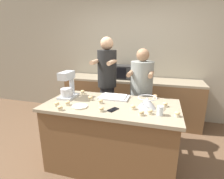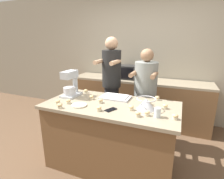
# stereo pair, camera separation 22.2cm
# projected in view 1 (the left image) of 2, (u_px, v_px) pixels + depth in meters

# --- Properties ---
(ground_plane) EXTENTS (16.00, 16.00, 0.00)m
(ground_plane) POSITION_uv_depth(u_px,v_px,m) (111.00, 164.00, 2.48)
(ground_plane) COLOR brown
(back_wall) EXTENTS (10.00, 0.06, 2.70)m
(back_wall) POSITION_uv_depth(u_px,v_px,m) (135.00, 56.00, 3.82)
(back_wall) COLOR gray
(back_wall) RESTS_ON ground_plane
(island_counter) EXTENTS (1.70, 0.84, 0.91)m
(island_counter) POSITION_uv_depth(u_px,v_px,m) (111.00, 135.00, 2.36)
(island_counter) COLOR brown
(island_counter) RESTS_ON ground_plane
(back_counter) EXTENTS (2.80, 0.60, 0.91)m
(back_counter) POSITION_uv_depth(u_px,v_px,m) (131.00, 100.00, 3.74)
(back_counter) COLOR brown
(back_counter) RESTS_ON ground_plane
(person_left) EXTENTS (0.33, 0.50, 1.74)m
(person_left) POSITION_uv_depth(u_px,v_px,m) (107.00, 87.00, 2.95)
(person_left) COLOR #232328
(person_left) RESTS_ON ground_plane
(person_right) EXTENTS (0.36, 0.52, 1.57)m
(person_right) POSITION_uv_depth(u_px,v_px,m) (141.00, 96.00, 2.82)
(person_right) COLOR #232328
(person_right) RESTS_ON ground_plane
(stand_mixer) EXTENTS (0.20, 0.30, 0.37)m
(stand_mixer) POSITION_uv_depth(u_px,v_px,m) (68.00, 86.00, 2.44)
(stand_mixer) COLOR #B2B7BC
(stand_mixer) RESTS_ON island_counter
(mixing_bowl) EXTENTS (0.23, 0.23, 0.13)m
(mixing_bowl) POSITION_uv_depth(u_px,v_px,m) (147.00, 102.00, 2.08)
(mixing_bowl) COLOR #BCBCC1
(mixing_bowl) RESTS_ON island_counter
(baking_tray) EXTENTS (0.41, 0.26, 0.04)m
(baking_tray) POSITION_uv_depth(u_px,v_px,m) (114.00, 97.00, 2.44)
(baking_tray) COLOR #BCBCC1
(baking_tray) RESTS_ON island_counter
(microwave_oven) EXTENTS (0.47, 0.34, 0.27)m
(microwave_oven) POSITION_uv_depth(u_px,v_px,m) (122.00, 72.00, 3.63)
(microwave_oven) COLOR black
(microwave_oven) RESTS_ON back_counter
(cell_phone) EXTENTS (0.12, 0.16, 0.01)m
(cell_phone) POSITION_uv_depth(u_px,v_px,m) (113.00, 110.00, 2.04)
(cell_phone) COLOR black
(cell_phone) RESTS_ON island_counter
(drinking_glass) EXTENTS (0.07, 0.07, 0.10)m
(drinking_glass) POSITION_uv_depth(u_px,v_px,m) (160.00, 111.00, 1.89)
(drinking_glass) COLOR silver
(drinking_glass) RESTS_ON island_counter
(small_plate) EXTENTS (0.19, 0.19, 0.02)m
(small_plate) POSITION_uv_depth(u_px,v_px,m) (80.00, 106.00, 2.12)
(small_plate) COLOR beige
(small_plate) RESTS_ON island_counter
(cupcake_0) EXTENTS (0.06, 0.06, 0.06)m
(cupcake_0) POSITION_uv_depth(u_px,v_px,m) (100.00, 101.00, 2.24)
(cupcake_0) COLOR beige
(cupcake_0) RESTS_ON island_counter
(cupcake_1) EXTENTS (0.06, 0.06, 0.06)m
(cupcake_1) POSITION_uv_depth(u_px,v_px,m) (133.00, 107.00, 2.05)
(cupcake_1) COLOR beige
(cupcake_1) RESTS_ON island_counter
(cupcake_2) EXTENTS (0.06, 0.06, 0.06)m
(cupcake_2) POSITION_uv_depth(u_px,v_px,m) (101.00, 109.00, 1.99)
(cupcake_2) COLOR beige
(cupcake_2) RESTS_ON island_counter
(cupcake_3) EXTENTS (0.06, 0.06, 0.06)m
(cupcake_3) POSITION_uv_depth(u_px,v_px,m) (90.00, 98.00, 2.36)
(cupcake_3) COLOR beige
(cupcake_3) RESTS_ON island_counter
(cupcake_4) EXTENTS (0.06, 0.06, 0.06)m
(cupcake_4) POSITION_uv_depth(u_px,v_px,m) (165.00, 104.00, 2.13)
(cupcake_4) COLOR beige
(cupcake_4) RESTS_ON island_counter
(cupcake_5) EXTENTS (0.06, 0.06, 0.06)m
(cupcake_5) POSITION_uv_depth(u_px,v_px,m) (177.00, 114.00, 1.86)
(cupcake_5) COLOR beige
(cupcake_5) RESTS_ON island_counter
(cupcake_6) EXTENTS (0.06, 0.06, 0.06)m
(cupcake_6) POSITION_uv_depth(u_px,v_px,m) (83.00, 92.00, 2.64)
(cupcake_6) COLOR beige
(cupcake_6) RESTS_ON island_counter
(cupcake_7) EXTENTS (0.06, 0.06, 0.06)m
(cupcake_7) POSITION_uv_depth(u_px,v_px,m) (149.00, 101.00, 2.24)
(cupcake_7) COLOR beige
(cupcake_7) RESTS_ON island_counter
(cupcake_8) EXTENTS (0.06, 0.06, 0.06)m
(cupcake_8) POSITION_uv_depth(u_px,v_px,m) (68.00, 103.00, 2.18)
(cupcake_8) COLOR beige
(cupcake_8) RESTS_ON island_counter
(cupcake_9) EXTENTS (0.06, 0.06, 0.06)m
(cupcake_9) POSITION_uv_depth(u_px,v_px,m) (60.00, 108.00, 2.02)
(cupcake_9) COLOR beige
(cupcake_9) RESTS_ON island_counter
(cupcake_10) EXTENTS (0.06, 0.06, 0.06)m
(cupcake_10) POSITION_uv_depth(u_px,v_px,m) (155.00, 97.00, 2.42)
(cupcake_10) COLOR beige
(cupcake_10) RESTS_ON island_counter
(cupcake_11) EXTENTS (0.06, 0.06, 0.06)m
(cupcake_11) POSITION_uv_depth(u_px,v_px,m) (150.00, 112.00, 1.92)
(cupcake_11) COLOR beige
(cupcake_11) RESTS_ON island_counter
(cupcake_12) EXTENTS (0.06, 0.06, 0.06)m
(cupcake_12) POSITION_uv_depth(u_px,v_px,m) (141.00, 113.00, 1.89)
(cupcake_12) COLOR beige
(cupcake_12) RESTS_ON island_counter
(cupcake_13) EXTENTS (0.06, 0.06, 0.06)m
(cupcake_13) POSITION_uv_depth(u_px,v_px,m) (57.00, 104.00, 2.15)
(cupcake_13) COLOR beige
(cupcake_13) RESTS_ON island_counter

